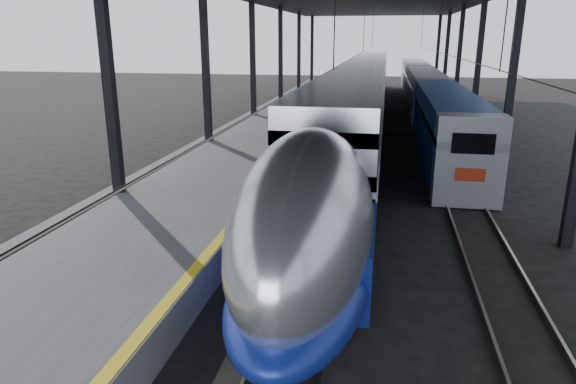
# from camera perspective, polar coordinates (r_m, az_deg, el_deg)

# --- Properties ---
(ground) EXTENTS (160.00, 160.00, 0.00)m
(ground) POSITION_cam_1_polar(r_m,az_deg,el_deg) (13.83, -6.13, -11.09)
(ground) COLOR black
(ground) RESTS_ON ground
(platform) EXTENTS (6.00, 80.00, 1.00)m
(platform) POSITION_cam_1_polar(r_m,az_deg,el_deg) (33.01, -2.07, 6.44)
(platform) COLOR #4C4C4F
(platform) RESTS_ON ground
(yellow_strip) EXTENTS (0.30, 80.00, 0.01)m
(yellow_strip) POSITION_cam_1_polar(r_m,az_deg,el_deg) (32.43, 2.79, 7.14)
(yellow_strip) COLOR yellow
(yellow_strip) RESTS_ON platform
(rails) EXTENTS (6.52, 80.00, 0.16)m
(rails) POSITION_cam_1_polar(r_m,az_deg,el_deg) (32.31, 11.97, 5.09)
(rails) COLOR slate
(rails) RESTS_ON ground
(tgv_train) EXTENTS (3.21, 65.20, 4.60)m
(tgv_train) POSITION_cam_1_polar(r_m,az_deg,el_deg) (38.87, 8.27, 10.31)
(tgv_train) COLOR #B1B4B9
(tgv_train) RESTS_ON ground
(second_train) EXTENTS (2.63, 56.05, 3.63)m
(second_train) POSITION_cam_1_polar(r_m,az_deg,el_deg) (47.48, 14.90, 10.70)
(second_train) COLOR navy
(second_train) RESTS_ON ground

